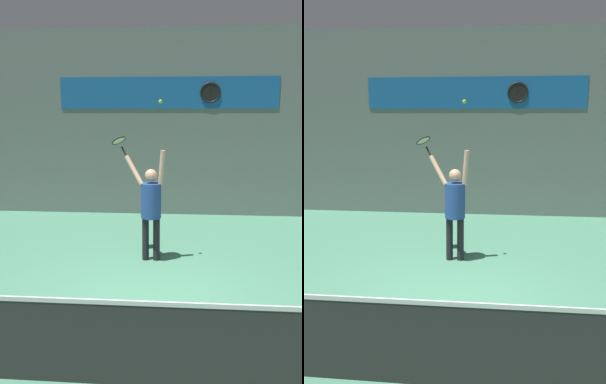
{
  "view_description": "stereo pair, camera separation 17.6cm",
  "coord_description": "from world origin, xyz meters",
  "views": [
    {
      "loc": [
        0.33,
        -4.82,
        2.74
      ],
      "look_at": [
        -0.19,
        2.02,
        1.34
      ],
      "focal_mm": 35.0,
      "sensor_mm": 36.0,
      "label": 1
    },
    {
      "loc": [
        0.51,
        -4.81,
        2.74
      ],
      "look_at": [
        -0.19,
        2.02,
        1.34
      ],
      "focal_mm": 35.0,
      "sensor_mm": 36.0,
      "label": 2
    }
  ],
  "objects": [
    {
      "name": "ground_plane",
      "position": [
        0.0,
        0.0,
        0.0
      ],
      "size": [
        18.0,
        18.0,
        0.0
      ],
      "primitive_type": "plane",
      "color": "#4C8C6B"
    },
    {
      "name": "tennis_racket",
      "position": [
        -0.83,
        2.38,
        2.25
      ],
      "size": [
        0.38,
        0.39,
        0.39
      ],
      "color": "black"
    },
    {
      "name": "scoreboard_clock",
      "position": [
        1.12,
        5.46,
        3.34
      ],
      "size": [
        0.55,
        0.05,
        0.55
      ],
      "color": "black"
    },
    {
      "name": "back_wall",
      "position": [
        0.0,
        5.54,
        2.5
      ],
      "size": [
        18.0,
        0.1,
        5.0
      ],
      "color": "slate",
      "rests_on": "ground_plane"
    },
    {
      "name": "tennis_player",
      "position": [
        -0.19,
        2.02,
        1.11
      ],
      "size": [
        0.83,
        0.51,
        2.13
      ],
      "color": "black",
      "rests_on": "ground_plane"
    },
    {
      "name": "sponsor_banner",
      "position": [
        0.0,
        5.48,
        3.34
      ],
      "size": [
        5.84,
        0.02,
        0.83
      ],
      "color": "#195B9E"
    },
    {
      "name": "court_net",
      "position": [
        0.0,
        -1.46,
        0.5
      ],
      "size": [
        8.89,
        0.07,
        1.06
      ],
      "color": "#333333",
      "rests_on": "ground_plane"
    },
    {
      "name": "tennis_ball",
      "position": [
        -0.02,
        1.94,
        2.99
      ],
      "size": [
        0.07,
        0.07,
        0.07
      ],
      "color": "#CCDB2D"
    }
  ]
}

